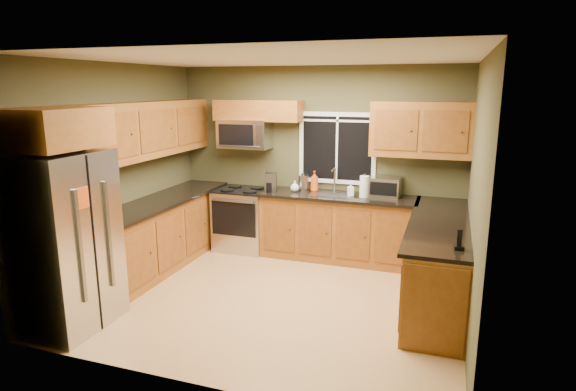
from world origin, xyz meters
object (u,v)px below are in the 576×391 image
Objects in this scene: refrigerator at (65,242)px; cordless_phone at (459,243)px; soap_bottle_b at (351,189)px; kettle at (303,182)px; soap_bottle_c at (295,186)px; microwave at (245,134)px; toaster_oven at (385,187)px; soap_bottle_a at (314,181)px; paper_towel_roll at (364,186)px; range at (243,219)px; coffee_maker at (271,183)px.

refrigerator is 9.20× the size of cordless_phone.
refrigerator is 3.63m from soap_bottle_b.
kettle is 0.16m from soap_bottle_c.
toaster_oven is at bearing 0.29° from microwave.
kettle is (-1.17, 0.01, -0.01)m from toaster_oven.
soap_bottle_a is at bearing -179.56° from toaster_oven.
toaster_oven reaches higher than soap_bottle_b.
kettle is at bearing 170.00° from soap_bottle_b.
paper_towel_roll is (2.50, 2.77, 0.19)m from refrigerator.
kettle is 0.17m from soap_bottle_a.
soap_bottle_a is (1.07, 0.14, 0.62)m from range.
cordless_phone is at bearing -40.60° from soap_bottle_c.
coffee_maker reaches higher than soap_bottle_c.
microwave is 4.25× the size of soap_bottle_b.
soap_bottle_b is (2.31, 2.80, 0.13)m from refrigerator.
cordless_phone is (1.40, -1.90, -0.03)m from soap_bottle_b.
refrigerator reaches higher than cordless_phone.
toaster_oven is at bearing -0.52° from kettle.
cordless_phone is (3.02, -2.00, -0.73)m from microwave.
soap_bottle_b is 0.81m from soap_bottle_c.
soap_bottle_c is at bearing 178.29° from paper_towel_roll.
soap_bottle_b is at bearing 1.07° from range.
coffee_maker is at bearing -175.09° from soap_bottle_b.
toaster_oven is at bearing 5.28° from soap_bottle_c.
kettle is 0.84× the size of paper_towel_roll.
soap_bottle_c is (0.81, -0.11, -0.71)m from microwave.
refrigerator is at bearing -121.18° from soap_bottle_a.
refrigerator is 10.08× the size of soap_bottle_b.
coffee_maker is (0.48, -0.20, -0.67)m from microwave.
toaster_oven is (2.76, 2.92, 0.17)m from refrigerator.
microwave is 1.08m from soap_bottle_c.
kettle is at bearing 1.35° from microwave.
soap_bottle_a is at bearing 22.61° from soap_bottle_c.
soap_bottle_b is at bearing 50.47° from refrigerator.
refrigerator is 3.34m from kettle.
toaster_oven is 1.27m from soap_bottle_c.
kettle is 1.73× the size of soap_bottle_c.
kettle reaches higher than range.
soap_bottle_c is (1.50, 2.80, 0.12)m from refrigerator.
coffee_maker is 3.12m from cordless_phone.
soap_bottle_c is at bearing 2.15° from range.
kettle is at bearing 9.91° from range.
paper_towel_roll is 2.23m from cordless_phone.
paper_towel_roll reaches higher than soap_bottle_c.
kettle is at bearing 170.22° from paper_towel_roll.
microwave is at bearing 157.00° from coffee_maker.
coffee_maker is at bearing 66.60° from refrigerator.
soap_bottle_a reaches higher than soap_bottle_c.
soap_bottle_b is (0.72, -0.13, -0.04)m from kettle.
soap_bottle_b is 2.36m from cordless_phone.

